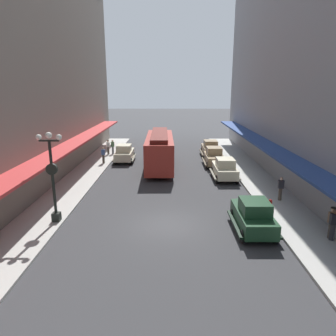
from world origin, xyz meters
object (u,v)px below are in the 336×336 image
at_px(parked_car_0, 253,215).
at_px(parked_car_2, 214,156).
at_px(pedestrian_3, 103,155).
at_px(pedestrian_4, 332,222).
at_px(pedestrian_1, 113,147).
at_px(parked_car_1, 124,153).
at_px(parked_car_3, 210,148).
at_px(parked_car_4, 225,168).
at_px(streetcar, 160,149).
at_px(lamp_post_with_clock, 52,174).
at_px(pedestrian_0, 281,188).
at_px(fire_hydrant, 270,205).
at_px(pedestrian_2, 108,147).
at_px(pedestrian_5, 333,224).

distance_m(parked_car_0, parked_car_2, 14.72).
height_order(pedestrian_3, pedestrian_4, pedestrian_4).
bearing_deg(pedestrian_1, parked_car_1, -60.79).
bearing_deg(parked_car_3, parked_car_1, -163.33).
bearing_deg(parked_car_4, streetcar, 147.51).
distance_m(lamp_post_with_clock, pedestrian_4, 15.02).
relative_size(pedestrian_1, pedestrian_3, 1.00).
distance_m(parked_car_3, pedestrian_1, 11.23).
relative_size(parked_car_0, pedestrian_0, 2.60).
relative_size(fire_hydrant, pedestrian_4, 0.49).
bearing_deg(parked_car_3, fire_hydrant, -84.51).
xyz_separation_m(fire_hydrant, pedestrian_3, (-12.98, 12.69, 0.43)).
xyz_separation_m(parked_car_3, pedestrian_1, (-11.22, 0.42, 0.05)).
height_order(parked_car_1, lamp_post_with_clock, lamp_post_with_clock).
height_order(parked_car_0, pedestrian_0, parked_car_0).
distance_m(pedestrian_3, pedestrian_4, 22.04).
height_order(parked_car_0, lamp_post_with_clock, lamp_post_with_clock).
distance_m(parked_car_1, parked_car_4, 11.45).
relative_size(lamp_post_with_clock, pedestrian_4, 3.09).
bearing_deg(pedestrian_1, pedestrian_0, -47.00).
bearing_deg(pedestrian_4, parked_car_2, 103.48).
bearing_deg(parked_car_3, streetcar, -134.99).
height_order(parked_car_3, parked_car_4, same).
bearing_deg(parked_car_3, pedestrian_2, 179.03).
xyz_separation_m(parked_car_0, pedestrian_4, (3.68, -1.09, 0.07)).
height_order(parked_car_4, pedestrian_3, parked_car_4).
xyz_separation_m(parked_car_2, pedestrian_4, (3.79, -15.82, 0.07)).
bearing_deg(pedestrian_2, fire_hydrant, -51.97).
xyz_separation_m(parked_car_1, pedestrian_2, (-2.30, 3.02, 0.07)).
xyz_separation_m(parked_car_4, streetcar, (-5.68, 3.61, 0.96)).
bearing_deg(parked_car_0, parked_car_1, 119.68).
bearing_deg(streetcar, parked_car_1, 144.10).
relative_size(parked_car_3, lamp_post_with_clock, 0.83).
bearing_deg(pedestrian_2, pedestrian_0, -45.62).
xyz_separation_m(parked_car_2, pedestrian_3, (-11.19, 0.35, 0.05)).
height_order(streetcar, pedestrian_5, streetcar).
distance_m(streetcar, pedestrian_3, 6.02).
relative_size(parked_car_1, pedestrian_4, 2.56).
relative_size(parked_car_0, parked_car_1, 1.00).
xyz_separation_m(parked_car_1, pedestrian_0, (12.36, -11.96, 0.05)).
relative_size(fire_hydrant, pedestrian_5, 0.50).
distance_m(lamp_post_with_clock, fire_hydrant, 13.06).
bearing_deg(pedestrian_2, parked_car_3, -0.97).
distance_m(fire_hydrant, pedestrian_0, 2.49).
height_order(parked_car_3, pedestrian_4, parked_car_3).
xyz_separation_m(pedestrian_1, pedestrian_5, (14.82, -20.92, 0.00)).
height_order(parked_car_0, streetcar, streetcar).
xyz_separation_m(pedestrian_2, pedestrian_3, (0.35, -4.35, -0.02)).
bearing_deg(lamp_post_with_clock, parked_car_4, 39.04).
distance_m(parked_car_4, pedestrian_0, 6.26).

